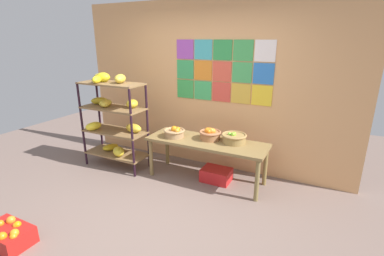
# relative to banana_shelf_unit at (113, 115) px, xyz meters

# --- Properties ---
(ground) EXTENTS (9.50, 9.50, 0.00)m
(ground) POSITION_rel_banana_shelf_unit_xyz_m (1.33, -1.01, -0.88)
(ground) COLOR #766259
(back_wall_with_art) EXTENTS (4.58, 0.07, 2.64)m
(back_wall_with_art) POSITION_rel_banana_shelf_unit_xyz_m (1.34, 0.77, 0.44)
(back_wall_with_art) COLOR tan
(back_wall_with_art) RESTS_ON ground
(banana_shelf_unit) EXTENTS (1.06, 0.53, 1.55)m
(banana_shelf_unit) POSITION_rel_banana_shelf_unit_xyz_m (0.00, 0.00, 0.00)
(banana_shelf_unit) COLOR black
(banana_shelf_unit) RESTS_ON ground
(display_table) EXTENTS (1.78, 0.60, 0.63)m
(display_table) POSITION_rel_banana_shelf_unit_xyz_m (1.56, 0.20, -0.32)
(display_table) COLOR olive
(display_table) RESTS_ON ground
(fruit_basket_centre) EXTENTS (0.32, 0.32, 0.18)m
(fruit_basket_centre) POSITION_rel_banana_shelf_unit_xyz_m (1.58, 0.28, -0.17)
(fruit_basket_centre) COLOR #A46B42
(fruit_basket_centre) RESTS_ON display_table
(fruit_basket_back_left) EXTENTS (0.36, 0.36, 0.16)m
(fruit_basket_back_left) POSITION_rel_banana_shelf_unit_xyz_m (1.95, 0.30, -0.18)
(fruit_basket_back_left) COLOR olive
(fruit_basket_back_left) RESTS_ON display_table
(fruit_basket_right) EXTENTS (0.32, 0.32, 0.17)m
(fruit_basket_right) POSITION_rel_banana_shelf_unit_xyz_m (1.06, 0.14, -0.18)
(fruit_basket_right) COLOR #A68057
(fruit_basket_right) RESTS_ON display_table
(produce_crate_under_table) EXTENTS (0.43, 0.32, 0.19)m
(produce_crate_under_table) POSITION_rel_banana_shelf_unit_xyz_m (1.72, 0.24, -0.79)
(produce_crate_under_table) COLOR red
(produce_crate_under_table) RESTS_ON ground
(orange_crate_foreground) EXTENTS (0.51, 0.32, 0.25)m
(orange_crate_foreground) POSITION_rel_banana_shelf_unit_xyz_m (0.28, -2.01, -0.78)
(orange_crate_foreground) COLOR red
(orange_crate_foreground) RESTS_ON ground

